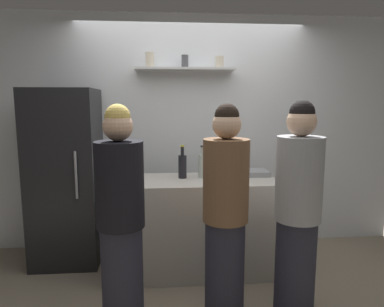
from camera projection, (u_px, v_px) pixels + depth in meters
The scene contains 13 objects.
ground_plane at pixel (202, 299), 2.91m from camera, with size 5.28×5.28×0.00m, color gray.
back_wall_assembly at pixel (191, 132), 3.95m from camera, with size 4.80×0.32×2.60m.
refrigerator at pixel (66, 177), 3.52m from camera, with size 0.66×0.65×1.78m.
counter at pixel (192, 225), 3.36m from camera, with size 1.62×0.64×0.92m, color #B7B2A8.
baking_pan at pixel (251, 173), 3.48m from camera, with size 0.34×0.24×0.05m, color gray.
utensil_holder at pixel (220, 173), 3.35m from camera, with size 0.10×0.10×0.21m.
wine_bottle_pale_glass at pixel (202, 165), 3.36m from camera, with size 0.07×0.07×0.32m.
wine_bottle_amber_glass at pixel (113, 174), 3.00m from camera, with size 0.06×0.06×0.29m.
wine_bottle_dark_glass at pixel (182, 166), 3.34m from camera, with size 0.08×0.08×0.32m.
water_bottle_plastic at pixel (233, 173), 3.06m from camera, with size 0.08×0.08×0.24m.
person_blonde at pixel (121, 221), 2.45m from camera, with size 0.34×0.34×1.63m.
person_brown_jacket at pixel (225, 216), 2.57m from camera, with size 0.34×0.34×1.64m.
person_grey_hoodie at pixel (297, 214), 2.55m from camera, with size 0.34×0.34×1.66m.
Camera 1 is at (-0.31, -2.69, 1.64)m, focal length 32.29 mm.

